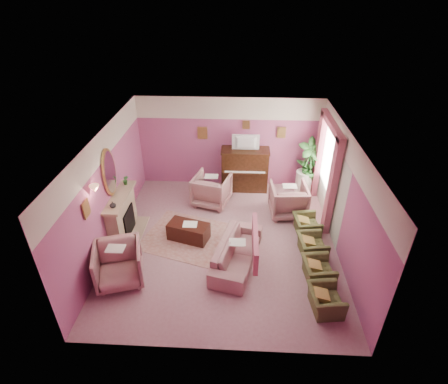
{
  "coord_description": "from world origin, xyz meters",
  "views": [
    {
      "loc": [
        0.35,
        -6.85,
        5.65
      ],
      "look_at": [
        -0.02,
        0.4,
        1.22
      ],
      "focal_mm": 28.0,
      "sensor_mm": 36.0,
      "label": 1
    }
  ],
  "objects_px": {
    "olive_chair_a": "(326,297)",
    "olive_chair_d": "(307,223)",
    "floral_armchair_left": "(212,188)",
    "olive_chair_b": "(318,268)",
    "coffee_table": "(189,231)",
    "sofa": "(237,248)",
    "side_table": "(304,182)",
    "piano": "(245,170)",
    "television": "(246,142)",
    "floral_armchair_right": "(288,198)",
    "olive_chair_c": "(312,243)",
    "floral_armchair_front": "(118,263)"
  },
  "relations": [
    {
      "from": "olive_chair_c",
      "to": "olive_chair_a",
      "type": "bearing_deg",
      "value": -90.0
    },
    {
      "from": "coffee_table",
      "to": "olive_chair_c",
      "type": "relative_size",
      "value": 1.36
    },
    {
      "from": "olive_chair_d",
      "to": "side_table",
      "type": "height_order",
      "value": "side_table"
    },
    {
      "from": "olive_chair_a",
      "to": "olive_chair_d",
      "type": "height_order",
      "value": "same"
    },
    {
      "from": "sofa",
      "to": "floral_armchair_left",
      "type": "distance_m",
      "value": 2.61
    },
    {
      "from": "coffee_table",
      "to": "olive_chair_b",
      "type": "xyz_separation_m",
      "value": [
        3.0,
        -1.24,
        0.09
      ]
    },
    {
      "from": "television",
      "to": "olive_chair_d",
      "type": "relative_size",
      "value": 1.09
    },
    {
      "from": "sofa",
      "to": "olive_chair_b",
      "type": "bearing_deg",
      "value": -14.36
    },
    {
      "from": "olive_chair_a",
      "to": "piano",
      "type": "bearing_deg",
      "value": 108.95
    },
    {
      "from": "sofa",
      "to": "olive_chair_d",
      "type": "bearing_deg",
      "value": 33.93
    },
    {
      "from": "piano",
      "to": "floral_armchair_left",
      "type": "distance_m",
      "value": 1.32
    },
    {
      "from": "floral_armchair_right",
      "to": "olive_chair_c",
      "type": "distance_m",
      "value": 1.73
    },
    {
      "from": "sofa",
      "to": "floral_armchair_right",
      "type": "xyz_separation_m",
      "value": [
        1.37,
        2.04,
        0.09
      ]
    },
    {
      "from": "coffee_table",
      "to": "olive_chair_c",
      "type": "distance_m",
      "value": 3.03
    },
    {
      "from": "olive_chair_a",
      "to": "side_table",
      "type": "relative_size",
      "value": 1.05
    },
    {
      "from": "sofa",
      "to": "floral_armchair_front",
      "type": "height_order",
      "value": "floral_armchair_front"
    },
    {
      "from": "coffee_table",
      "to": "sofa",
      "type": "bearing_deg",
      "value": -32.65
    },
    {
      "from": "piano",
      "to": "television",
      "type": "distance_m",
      "value": 0.95
    },
    {
      "from": "floral_armchair_right",
      "to": "olive_chair_c",
      "type": "bearing_deg",
      "value": -76.69
    },
    {
      "from": "olive_chair_a",
      "to": "olive_chair_c",
      "type": "xyz_separation_m",
      "value": [
        0.0,
        1.64,
        0.0
      ]
    },
    {
      "from": "piano",
      "to": "floral_armchair_front",
      "type": "relative_size",
      "value": 1.39
    },
    {
      "from": "floral_armchair_left",
      "to": "olive_chair_c",
      "type": "relative_size",
      "value": 1.37
    },
    {
      "from": "floral_armchair_left",
      "to": "olive_chair_a",
      "type": "height_order",
      "value": "floral_armchair_left"
    },
    {
      "from": "television",
      "to": "olive_chair_a",
      "type": "height_order",
      "value": "television"
    },
    {
      "from": "floral_armchair_left",
      "to": "olive_chair_a",
      "type": "relative_size",
      "value": 1.37
    },
    {
      "from": "sofa",
      "to": "olive_chair_b",
      "type": "xyz_separation_m",
      "value": [
        1.77,
        -0.45,
        -0.09
      ]
    },
    {
      "from": "sofa",
      "to": "olive_chair_b",
      "type": "distance_m",
      "value": 1.83
    },
    {
      "from": "olive_chair_d",
      "to": "floral_armchair_front",
      "type": "bearing_deg",
      "value": -156.08
    },
    {
      "from": "olive_chair_b",
      "to": "television",
      "type": "bearing_deg",
      "value": 112.89
    },
    {
      "from": "piano",
      "to": "olive_chair_b",
      "type": "distance_m",
      "value": 4.18
    },
    {
      "from": "floral_armchair_front",
      "to": "side_table",
      "type": "relative_size",
      "value": 1.44
    },
    {
      "from": "side_table",
      "to": "olive_chair_b",
      "type": "bearing_deg",
      "value": -93.41
    },
    {
      "from": "coffee_table",
      "to": "floral_armchair_left",
      "type": "xyz_separation_m",
      "value": [
        0.45,
        1.69,
        0.28
      ]
    },
    {
      "from": "television",
      "to": "floral_armchair_right",
      "type": "height_order",
      "value": "television"
    },
    {
      "from": "piano",
      "to": "television",
      "type": "bearing_deg",
      "value": -90.0
    },
    {
      "from": "television",
      "to": "piano",
      "type": "bearing_deg",
      "value": 90.0
    },
    {
      "from": "floral_armchair_left",
      "to": "olive_chair_b",
      "type": "relative_size",
      "value": 1.37
    },
    {
      "from": "sofa",
      "to": "floral_armchair_right",
      "type": "height_order",
      "value": "floral_armchair_right"
    },
    {
      "from": "olive_chair_b",
      "to": "olive_chair_c",
      "type": "relative_size",
      "value": 1.0
    },
    {
      "from": "piano",
      "to": "olive_chair_d",
      "type": "distance_m",
      "value": 2.74
    },
    {
      "from": "olive_chair_b",
      "to": "side_table",
      "type": "height_order",
      "value": "side_table"
    },
    {
      "from": "coffee_table",
      "to": "olive_chair_b",
      "type": "bearing_deg",
      "value": -22.51
    },
    {
      "from": "olive_chair_a",
      "to": "side_table",
      "type": "height_order",
      "value": "side_table"
    },
    {
      "from": "side_table",
      "to": "sofa",
      "type": "bearing_deg",
      "value": -121.28
    },
    {
      "from": "floral_armchair_left",
      "to": "olive_chair_b",
      "type": "height_order",
      "value": "floral_armchair_left"
    },
    {
      "from": "olive_chair_a",
      "to": "olive_chair_d",
      "type": "xyz_separation_m",
      "value": [
        0.0,
        2.46,
        0.0
      ]
    },
    {
      "from": "floral_armchair_right",
      "to": "floral_armchair_left",
      "type": "bearing_deg",
      "value": 168.43
    },
    {
      "from": "floral_armchair_front",
      "to": "olive_chair_a",
      "type": "xyz_separation_m",
      "value": [
        4.28,
        -0.56,
        -0.19
      ]
    },
    {
      "from": "olive_chair_d",
      "to": "side_table",
      "type": "bearing_deg",
      "value": 83.93
    },
    {
      "from": "coffee_table",
      "to": "floral_armchair_front",
      "type": "height_order",
      "value": "floral_armchair_front"
    }
  ]
}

